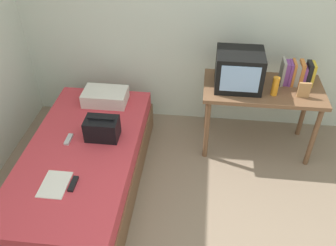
# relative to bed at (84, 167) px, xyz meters

# --- Properties ---
(wall_back) EXTENTS (5.20, 0.10, 2.60)m
(wall_back) POSITION_rel_bed_xyz_m (1.01, 1.27, 1.07)
(wall_back) COLOR silver
(wall_back) RESTS_ON ground
(bed) EXTENTS (1.00, 2.00, 0.47)m
(bed) POSITION_rel_bed_xyz_m (0.00, 0.00, 0.00)
(bed) COLOR brown
(bed) RESTS_ON ground
(desk) EXTENTS (1.16, 0.60, 0.74)m
(desk) POSITION_rel_bed_xyz_m (1.64, 0.78, 0.41)
(desk) COLOR brown
(desk) RESTS_ON ground
(tv) EXTENTS (0.44, 0.39, 0.36)m
(tv) POSITION_rel_bed_xyz_m (1.38, 0.77, 0.69)
(tv) COLOR black
(tv) RESTS_ON desk
(water_bottle) EXTENTS (0.06, 0.06, 0.18)m
(water_bottle) POSITION_rel_bed_xyz_m (1.72, 0.66, 0.60)
(water_bottle) COLOR orange
(water_bottle) RESTS_ON desk
(book_row) EXTENTS (0.31, 0.16, 0.25)m
(book_row) POSITION_rel_bed_xyz_m (1.95, 0.88, 0.62)
(book_row) COLOR gray
(book_row) RESTS_ON desk
(picture_frame) EXTENTS (0.11, 0.02, 0.15)m
(picture_frame) POSITION_rel_bed_xyz_m (1.98, 0.65, 0.59)
(picture_frame) COLOR #B27F4C
(picture_frame) RESTS_ON desk
(pillow) EXTENTS (0.45, 0.29, 0.14)m
(pillow) POSITION_rel_bed_xyz_m (0.05, 0.73, 0.31)
(pillow) COLOR silver
(pillow) RESTS_ON bed
(handbag) EXTENTS (0.30, 0.20, 0.22)m
(handbag) POSITION_rel_bed_xyz_m (0.17, 0.17, 0.34)
(handbag) COLOR black
(handbag) RESTS_ON bed
(magazine) EXTENTS (0.21, 0.29, 0.01)m
(magazine) POSITION_rel_bed_xyz_m (-0.07, -0.44, 0.24)
(magazine) COLOR white
(magazine) RESTS_ON bed
(remote_dark) EXTENTS (0.04, 0.16, 0.02)m
(remote_dark) POSITION_rel_bed_xyz_m (0.08, -0.43, 0.25)
(remote_dark) COLOR black
(remote_dark) RESTS_ON bed
(remote_silver) EXTENTS (0.04, 0.14, 0.02)m
(remote_silver) POSITION_rel_bed_xyz_m (-0.14, 0.09, 0.25)
(remote_silver) COLOR #B7B7BC
(remote_silver) RESTS_ON bed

